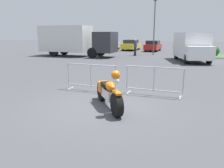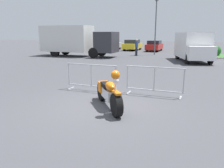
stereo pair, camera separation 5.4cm
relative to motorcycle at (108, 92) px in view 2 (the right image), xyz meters
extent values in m
plane|color=#424247|center=(-0.21, 0.03, -0.48)|extent=(120.00, 120.00, 0.00)
cylinder|color=black|center=(0.43, -0.66, -0.16)|extent=(0.51, 0.65, 0.65)
cylinder|color=black|center=(-0.43, 0.66, -0.16)|extent=(0.51, 0.65, 0.65)
cube|color=silver|center=(0.00, 0.00, -0.05)|extent=(0.67, 0.85, 0.29)
ellipsoid|color=orange|center=(0.10, -0.15, 0.23)|extent=(0.53, 0.62, 0.27)
cube|color=black|center=(-0.10, 0.15, 0.19)|extent=(0.53, 0.60, 0.12)
cube|color=orange|center=(-0.29, 0.44, 0.05)|extent=(0.47, 0.49, 0.33)
cube|color=orange|center=(0.43, -0.66, 0.19)|extent=(0.34, 0.42, 0.06)
cylinder|color=silver|center=(0.37, -0.58, 0.33)|extent=(0.06, 0.06, 0.46)
sphere|color=silver|center=(0.40, -0.62, 0.51)|extent=(0.16, 0.16, 0.16)
sphere|color=orange|center=(0.37, -0.58, 0.66)|extent=(0.24, 0.24, 0.24)
cylinder|color=#9EA0A5|center=(-1.22, 1.71, 0.57)|extent=(2.14, 0.25, 0.04)
cylinder|color=#9EA0A5|center=(-1.22, 1.71, -0.28)|extent=(2.14, 0.25, 0.04)
cylinder|color=#9EA0A5|center=(-2.24, 1.82, 0.14)|extent=(0.05, 0.05, 0.85)
cylinder|color=#9EA0A5|center=(-1.22, 1.71, 0.14)|extent=(0.05, 0.05, 0.85)
cylinder|color=#9EA0A5|center=(-0.20, 1.61, 0.14)|extent=(0.05, 0.05, 0.85)
cube|color=#9EA0A5|center=(-2.17, 1.81, -0.47)|extent=(0.10, 0.44, 0.03)
cube|color=#9EA0A5|center=(-0.27, 1.62, -0.47)|extent=(0.10, 0.44, 0.03)
cylinder|color=#9EA0A5|center=(1.22, 1.71, 0.57)|extent=(2.14, 0.25, 0.04)
cylinder|color=#9EA0A5|center=(1.22, 1.71, -0.28)|extent=(2.14, 0.25, 0.04)
cylinder|color=#9EA0A5|center=(0.20, 1.82, 0.14)|extent=(0.05, 0.05, 0.85)
cylinder|color=#9EA0A5|center=(1.22, 1.71, 0.14)|extent=(0.05, 0.05, 0.85)
cylinder|color=#9EA0A5|center=(2.24, 1.61, 0.14)|extent=(0.05, 0.05, 0.85)
cube|color=#9EA0A5|center=(0.27, 1.81, -0.47)|extent=(0.10, 0.44, 0.03)
cube|color=#9EA0A5|center=(2.17, 1.62, -0.47)|extent=(0.10, 0.44, 0.03)
cube|color=silver|center=(-8.64, 14.17, 1.25)|extent=(5.16, 2.68, 2.50)
cube|color=#2D2D33|center=(-4.36, 13.83, 0.95)|extent=(1.97, 2.32, 1.90)
cylinder|color=black|center=(-5.21, 14.87, 0.00)|extent=(0.98, 0.35, 0.96)
cylinder|color=black|center=(-5.36, 12.94, 0.00)|extent=(0.98, 0.35, 0.96)
cylinder|color=black|center=(-9.41, 15.20, 0.00)|extent=(0.98, 0.35, 0.96)
cylinder|color=black|center=(-9.57, 13.27, 0.00)|extent=(0.98, 0.35, 0.96)
cube|color=white|center=(3.21, 13.25, 0.83)|extent=(2.79, 4.42, 2.00)
cube|color=white|center=(3.72, 10.80, 0.36)|extent=(2.04, 1.27, 1.00)
cylinder|color=black|center=(4.46, 11.36, -0.12)|extent=(0.38, 0.75, 0.72)
cylinder|color=black|center=(2.81, 11.02, -0.12)|extent=(0.38, 0.75, 0.72)
cylinder|color=black|center=(3.79, 14.59, -0.12)|extent=(0.38, 0.75, 0.72)
cylinder|color=black|center=(2.14, 14.25, -0.12)|extent=(0.38, 0.75, 0.72)
cube|color=tan|center=(-12.73, 23.11, 0.09)|extent=(2.06, 4.19, 0.66)
cube|color=#1E232B|center=(-12.74, 22.97, 0.65)|extent=(1.72, 2.21, 0.47)
cylinder|color=black|center=(-13.28, 24.47, -0.18)|extent=(0.27, 0.62, 0.60)
cylinder|color=black|center=(-11.90, 24.32, -0.18)|extent=(0.27, 0.62, 0.60)
cylinder|color=black|center=(-13.55, 21.90, -0.18)|extent=(0.27, 0.62, 0.60)
cylinder|color=black|center=(-12.18, 21.75, -0.18)|extent=(0.27, 0.62, 0.60)
cube|color=#284799|center=(-9.72, 23.18, 0.14)|extent=(2.23, 4.53, 0.71)
cube|color=#1E232B|center=(-9.73, 23.03, 0.75)|extent=(1.86, 2.39, 0.51)
cylinder|color=black|center=(-10.31, 24.65, -0.16)|extent=(0.29, 0.67, 0.65)
cylinder|color=black|center=(-8.83, 24.49, -0.16)|extent=(0.29, 0.67, 0.65)
cylinder|color=black|center=(-10.61, 21.87, -0.16)|extent=(0.29, 0.67, 0.65)
cylinder|color=black|center=(-9.12, 21.72, -0.16)|extent=(0.29, 0.67, 0.65)
cube|color=#B7BABF|center=(-6.70, 23.44, 0.14)|extent=(2.24, 4.54, 0.71)
cube|color=#1E232B|center=(-6.72, 23.28, 0.75)|extent=(1.87, 2.40, 0.51)
cylinder|color=black|center=(-7.30, 24.91, -0.16)|extent=(0.29, 0.67, 0.65)
cylinder|color=black|center=(-5.81, 24.75, -0.16)|extent=(0.29, 0.67, 0.65)
cylinder|color=black|center=(-7.60, 22.12, -0.16)|extent=(0.29, 0.67, 0.65)
cylinder|color=black|center=(-6.11, 21.96, -0.16)|extent=(0.29, 0.67, 0.65)
cube|color=yellow|center=(-3.69, 23.59, 0.11)|extent=(2.13, 4.33, 0.68)
cube|color=#1E232B|center=(-3.71, 23.44, 0.69)|extent=(1.78, 2.29, 0.48)
cylinder|color=black|center=(-4.26, 24.99, -0.17)|extent=(0.28, 0.64, 0.62)
cylinder|color=black|center=(-2.84, 24.84, -0.17)|extent=(0.28, 0.64, 0.62)
cylinder|color=black|center=(-4.54, 22.34, -0.17)|extent=(0.28, 0.64, 0.62)
cylinder|color=black|center=(-3.13, 22.18, -0.17)|extent=(0.28, 0.64, 0.62)
cube|color=#B21E19|center=(-0.68, 22.89, 0.08)|extent=(2.04, 4.14, 0.65)
cube|color=#1E232B|center=(-0.69, 22.75, 0.64)|extent=(1.70, 2.19, 0.46)
cylinder|color=black|center=(-1.22, 24.23, -0.19)|extent=(0.27, 0.61, 0.59)
cylinder|color=black|center=(0.13, 24.08, -0.19)|extent=(0.27, 0.61, 0.59)
cylinder|color=black|center=(-1.49, 21.69, -0.19)|extent=(0.27, 0.61, 0.59)
cylinder|color=black|center=(-0.14, 21.55, -0.19)|extent=(0.27, 0.61, 0.59)
cylinder|color=#262838|center=(-1.93, 16.35, -0.06)|extent=(0.34, 0.34, 0.85)
cylinder|color=#2D4C8C|center=(-1.93, 16.35, 0.68)|extent=(0.48, 0.48, 0.62)
sphere|color=tan|center=(-1.93, 16.35, 1.10)|extent=(0.22, 0.22, 0.22)
cylinder|color=#ADA89E|center=(5.39, 17.20, -0.41)|extent=(3.93, 3.93, 0.14)
cylinder|color=#38662D|center=(5.39, 17.20, -0.33)|extent=(3.62, 3.62, 0.02)
sphere|color=#1E511E|center=(5.27, 17.34, 0.06)|extent=(0.94, 0.94, 0.94)
sphere|color=#3D7A38|center=(5.20, 17.04, 0.08)|extent=(0.98, 0.98, 0.98)
sphere|color=#1E511E|center=(5.69, 17.13, 0.09)|extent=(1.02, 1.02, 1.02)
cylinder|color=#595B60|center=(-0.20, 17.74, 2.27)|extent=(0.12, 0.12, 5.50)
cube|color=#595B60|center=(-0.20, 17.74, 5.12)|extent=(0.36, 0.70, 0.16)
camera|label=1|loc=(1.81, -6.16, 1.74)|focal=35.00mm
camera|label=2|loc=(1.86, -6.15, 1.74)|focal=35.00mm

